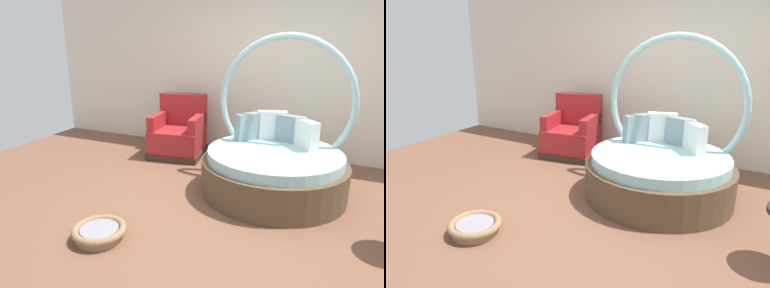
{
  "view_description": "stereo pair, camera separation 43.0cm",
  "coord_description": "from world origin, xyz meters",
  "views": [
    {
      "loc": [
        1.12,
        -3.23,
        1.83
      ],
      "look_at": [
        -0.57,
        0.51,
        0.55
      ],
      "focal_mm": 32.62,
      "sensor_mm": 36.0,
      "label": 1
    },
    {
      "loc": [
        1.5,
        -3.04,
        1.83
      ],
      "look_at": [
        -0.57,
        0.51,
        0.55
      ],
      "focal_mm": 32.62,
      "sensor_mm": 36.0,
      "label": 2
    }
  ],
  "objects": [
    {
      "name": "ground_plane",
      "position": [
        0.0,
        0.0,
        -0.01
      ],
      "size": [
        8.0,
        8.0,
        0.02
      ],
      "primitive_type": "cube",
      "color": "brown"
    },
    {
      "name": "back_wall",
      "position": [
        0.0,
        2.22,
        1.46
      ],
      "size": [
        8.0,
        0.12,
        2.92
      ],
      "primitive_type": "cube",
      "color": "silver",
      "rests_on": "ground_plane"
    },
    {
      "name": "red_armchair",
      "position": [
        -1.26,
        1.54,
        0.33
      ],
      "size": [
        0.9,
        0.9,
        0.94
      ],
      "color": "#38281E",
      "rests_on": "ground_plane"
    },
    {
      "name": "round_daybed",
      "position": [
        0.4,
        0.79,
        0.37
      ],
      "size": [
        1.71,
        1.71,
        1.87
      ],
      "color": "brown",
      "rests_on": "ground_plane"
    },
    {
      "name": "pet_basket",
      "position": [
        -0.85,
        -0.97,
        0.07
      ],
      "size": [
        0.51,
        0.51,
        0.13
      ],
      "color": "#8E704C",
      "rests_on": "ground_plane"
    }
  ]
}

